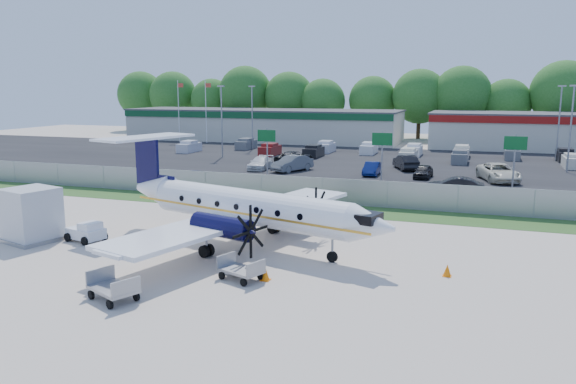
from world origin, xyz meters
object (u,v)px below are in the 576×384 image
(pushback_tug, at_px, (87,232))
(baggage_cart_near, at_px, (113,288))
(baggage_cart_far, at_px, (241,269))
(service_container, at_px, (32,216))
(aircraft, at_px, (244,206))

(pushback_tug, xyz_separation_m, baggage_cart_near, (7.12, -7.27, -0.01))
(baggage_cart_near, height_order, baggage_cart_far, baggage_cart_near)
(baggage_cart_near, height_order, service_container, service_container)
(baggage_cart_near, distance_m, service_container, 12.03)
(service_container, bearing_deg, baggage_cart_near, -31.97)
(pushback_tug, xyz_separation_m, service_container, (-3.05, -0.92, 0.89))
(aircraft, height_order, baggage_cart_near, aircraft)
(aircraft, relative_size, service_container, 5.51)
(baggage_cart_near, bearing_deg, service_container, 148.03)
(service_container, bearing_deg, baggage_cart_far, -9.07)
(aircraft, bearing_deg, service_container, -164.63)
(baggage_cart_near, relative_size, service_container, 0.75)
(pushback_tug, relative_size, baggage_cart_near, 0.93)
(aircraft, height_order, pushback_tug, aircraft)
(baggage_cart_far, height_order, service_container, service_container)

